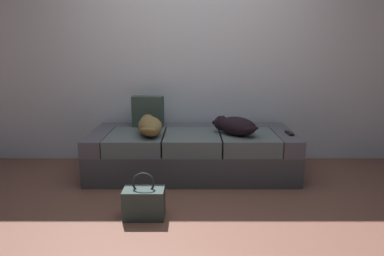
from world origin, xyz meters
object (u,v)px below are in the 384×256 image
at_px(couch, 192,153).
at_px(handbag, 144,203).
at_px(dog_dark, 234,126).
at_px(throw_pillow, 148,112).
at_px(dog_tan, 150,125).
at_px(tv_remote, 289,133).

xyz_separation_m(couch, handbag, (-0.38, -0.96, -0.10)).
bearing_deg(dog_dark, throw_pillow, 159.00).
bearing_deg(dog_tan, couch, 16.75).
relative_size(couch, throw_pillow, 6.22).
bearing_deg(tv_remote, dog_dark, 176.02).
xyz_separation_m(throw_pillow, handbag, (0.11, -1.18, -0.51)).
bearing_deg(couch, dog_tan, -163.25).
bearing_deg(couch, tv_remote, -6.78).
bearing_deg(throw_pillow, couch, -24.82).
height_order(couch, dog_dark, dog_dark).
xyz_separation_m(couch, dog_tan, (-0.43, -0.13, 0.33)).
height_order(dog_tan, throw_pillow, throw_pillow).
bearing_deg(handbag, tv_remote, 31.55).
bearing_deg(dog_tan, dog_dark, 0.19).
distance_m(tv_remote, throw_pillow, 1.52).
bearing_deg(dog_dark, couch, 163.60).
xyz_separation_m(couch, dog_dark, (0.43, -0.13, 0.33)).
bearing_deg(tv_remote, throw_pillow, 162.11).
distance_m(dog_dark, tv_remote, 0.57).
xyz_separation_m(dog_tan, dog_dark, (0.85, 0.00, -0.00)).
distance_m(tv_remote, handbag, 1.64).
xyz_separation_m(couch, throw_pillow, (-0.49, 0.22, 0.40)).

